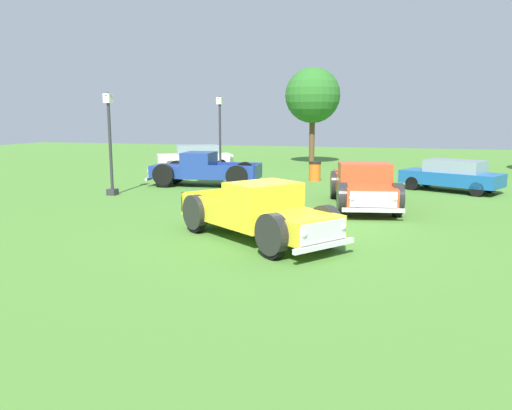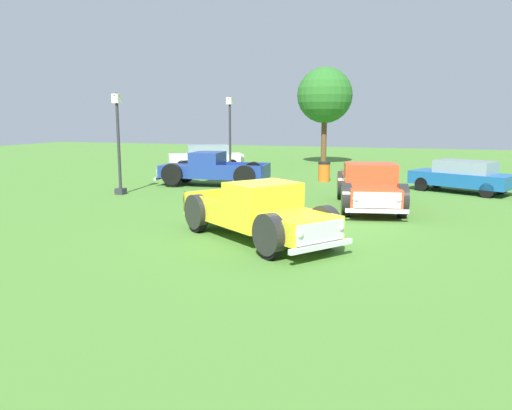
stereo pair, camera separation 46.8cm
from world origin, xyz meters
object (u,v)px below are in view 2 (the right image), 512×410
object	(u,v)px
pickup_truck_foreground	(264,214)
trash_can	(324,172)
lamp_post_far	(230,134)
pickup_truck_behind_left	(207,170)
pickup_truck_behind_right	(370,188)
oak_tree_west	(325,96)
lamp_post_near	(118,142)
sedan_distant_a	(462,176)
sedan_distant_b	(206,156)

from	to	relation	value
pickup_truck_foreground	trash_can	world-z (taller)	pickup_truck_foreground
lamp_post_far	trash_can	xyz separation A→B (m)	(5.20, -0.75, -1.71)
pickup_truck_foreground	pickup_truck_behind_left	bearing A→B (deg)	121.53
pickup_truck_behind_right	oak_tree_west	xyz separation A→B (m)	(-4.73, 16.10, 3.72)
lamp_post_near	oak_tree_west	distance (m)	16.84
pickup_truck_behind_left	lamp_post_near	bearing A→B (deg)	-121.91
pickup_truck_behind_left	oak_tree_west	world-z (taller)	oak_tree_west
lamp_post_near	trash_can	bearing A→B (deg)	43.98
sedan_distant_a	oak_tree_west	xyz separation A→B (m)	(-7.94, 10.89, 3.77)
pickup_truck_behind_left	sedan_distant_a	distance (m)	11.04
pickup_truck_foreground	pickup_truck_behind_right	xyz separation A→B (m)	(2.01, 5.51, 0.03)
pickup_truck_behind_left	pickup_truck_behind_right	world-z (taller)	pickup_truck_behind_right
pickup_truck_behind_left	lamp_post_near	world-z (taller)	lamp_post_near
lamp_post_near	lamp_post_far	size ratio (longest dim) A/B	0.97
pickup_truck_foreground	pickup_truck_behind_left	xyz separation A→B (m)	(-5.74, 9.35, 0.01)
pickup_truck_foreground	pickup_truck_behind_left	distance (m)	10.97
pickup_truck_behind_right	lamp_post_near	world-z (taller)	lamp_post_near
trash_can	pickup_truck_foreground	bearing A→B (deg)	-85.80
sedan_distant_b	lamp_post_near	world-z (taller)	lamp_post_near
lamp_post_near	lamp_post_far	bearing A→B (deg)	76.31
lamp_post_far	trash_can	size ratio (longest dim) A/B	4.41
oak_tree_west	sedan_distant_a	bearing A→B (deg)	-53.89
pickup_truck_foreground	sedan_distant_a	xyz separation A→B (m)	(5.22, 10.72, -0.02)
sedan_distant_a	lamp_post_far	distance (m)	11.74
pickup_truck_foreground	lamp_post_near	bearing A→B (deg)	144.04
sedan_distant_b	trash_can	xyz separation A→B (m)	(7.83, -3.54, -0.28)
pickup_truck_behind_left	pickup_truck_behind_right	distance (m)	8.65
pickup_truck_behind_left	trash_can	xyz separation A→B (m)	(4.81, 3.22, -0.25)
sedan_distant_b	oak_tree_west	size ratio (longest dim) A/B	0.74
pickup_truck_foreground	lamp_post_near	distance (m)	9.94
pickup_truck_behind_right	sedan_distant_a	xyz separation A→B (m)	(3.21, 5.21, -0.05)
sedan_distant_a	sedan_distant_b	size ratio (longest dim) A/B	0.92
sedan_distant_a	sedan_distant_b	bearing A→B (deg)	158.93
sedan_distant_a	oak_tree_west	world-z (taller)	oak_tree_west
pickup_truck_behind_right	lamp_post_near	distance (m)	10.07
oak_tree_west	pickup_truck_behind_right	bearing A→B (deg)	-73.62
pickup_truck_behind_right	lamp_post_far	world-z (taller)	lamp_post_far
pickup_truck_foreground	pickup_truck_behind_right	bearing A→B (deg)	69.98
pickup_truck_behind_left	trash_can	distance (m)	5.80
sedan_distant_b	lamp_post_far	world-z (taller)	lamp_post_far
sedan_distant_b	oak_tree_west	xyz separation A→B (m)	(6.03, 5.50, 3.71)
sedan_distant_b	lamp_post_far	distance (m)	4.09
pickup_truck_foreground	sedan_distant_a	distance (m)	11.93
pickup_truck_behind_left	oak_tree_west	size ratio (longest dim) A/B	0.82
pickup_truck_behind_right	trash_can	world-z (taller)	pickup_truck_behind_right
pickup_truck_foreground	trash_can	bearing A→B (deg)	94.20
lamp_post_far	oak_tree_west	distance (m)	9.25
pickup_truck_foreground	trash_can	size ratio (longest dim) A/B	5.27
lamp_post_far	pickup_truck_foreground	bearing A→B (deg)	-65.30
sedan_distant_b	lamp_post_far	bearing A→B (deg)	-46.69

